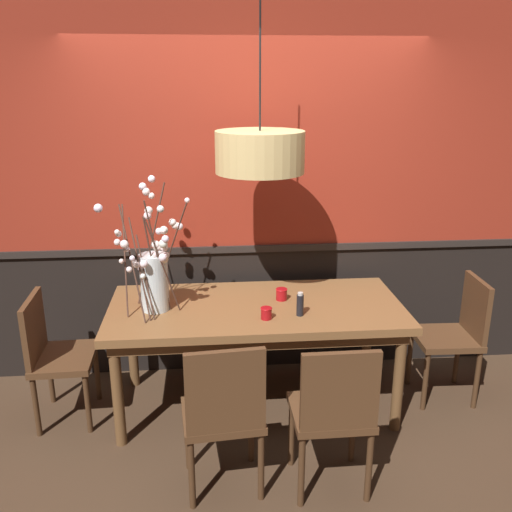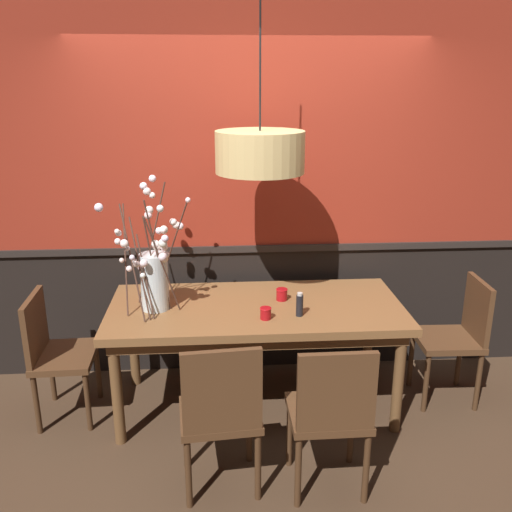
% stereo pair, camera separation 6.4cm
% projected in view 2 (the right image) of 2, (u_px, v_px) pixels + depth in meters
% --- Properties ---
extents(ground_plane, '(24.00, 24.00, 0.00)m').
position_uv_depth(ground_plane, '(256.00, 405.00, 3.94)').
color(ground_plane, '#422D1E').
extents(back_wall, '(4.77, 0.14, 2.79)m').
position_uv_depth(back_wall, '(250.00, 196.00, 4.11)').
color(back_wall, black).
rests_on(back_wall, ground).
extents(dining_table, '(1.97, 0.90, 0.77)m').
position_uv_depth(dining_table, '(256.00, 317.00, 3.73)').
color(dining_table, brown).
rests_on(dining_table, ground).
extents(chair_head_west_end, '(0.40, 0.47, 0.88)m').
position_uv_depth(chair_head_west_end, '(54.00, 349.00, 3.68)').
color(chair_head_west_end, '#4C301C').
rests_on(chair_head_west_end, ground).
extents(chair_far_side_left, '(0.45, 0.40, 0.91)m').
position_uv_depth(chair_far_side_left, '(210.00, 293.00, 4.58)').
color(chair_far_side_left, '#4C301C').
rests_on(chair_far_side_left, ground).
extents(chair_head_east_end, '(0.44, 0.42, 0.90)m').
position_uv_depth(chair_head_east_end, '(458.00, 333.00, 3.89)').
color(chair_head_east_end, '#4C301C').
rests_on(chair_head_east_end, ground).
extents(chair_near_side_right, '(0.43, 0.40, 0.92)m').
position_uv_depth(chair_near_side_right, '(331.00, 411.00, 2.96)').
color(chair_near_side_right, '#4C301C').
rests_on(chair_near_side_right, ground).
extents(chair_near_side_left, '(0.47, 0.42, 0.93)m').
position_uv_depth(chair_near_side_left, '(221.00, 411.00, 2.96)').
color(chair_near_side_left, '#4C301C').
rests_on(chair_near_side_left, ground).
extents(vase_with_blossoms, '(0.59, 0.51, 0.85)m').
position_uv_depth(vase_with_blossoms, '(153.00, 274.00, 3.58)').
color(vase_with_blossoms, silver).
rests_on(vase_with_blossoms, dining_table).
extents(candle_holder_nearer_center, '(0.08, 0.08, 0.08)m').
position_uv_depth(candle_holder_nearer_center, '(282.00, 294.00, 3.78)').
color(candle_holder_nearer_center, '#9E0F14').
rests_on(candle_holder_nearer_center, dining_table).
extents(candle_holder_nearer_edge, '(0.07, 0.07, 0.08)m').
position_uv_depth(candle_holder_nearer_edge, '(266.00, 313.00, 3.48)').
color(candle_holder_nearer_edge, '#9E0F14').
rests_on(candle_holder_nearer_edge, dining_table).
extents(condiment_bottle, '(0.05, 0.05, 0.16)m').
position_uv_depth(condiment_bottle, '(300.00, 305.00, 3.52)').
color(condiment_bottle, black).
rests_on(condiment_bottle, dining_table).
extents(pendant_lamp, '(0.56, 0.56, 1.13)m').
position_uv_depth(pendant_lamp, '(260.00, 152.00, 3.42)').
color(pendant_lamp, tan).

